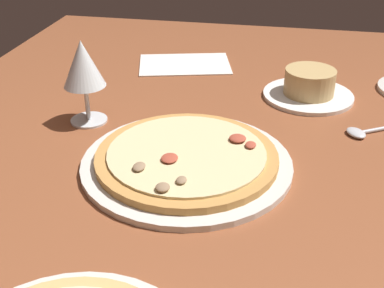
{
  "coord_description": "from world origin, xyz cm",
  "views": [
    {
      "loc": [
        68.05,
        12.63,
        45.09
      ],
      "look_at": [
        1.68,
        -0.5,
        7.0
      ],
      "focal_mm": 47.03,
      "sensor_mm": 36.0,
      "label": 1
    }
  ],
  "objects_px": {
    "ramekin_on_saucer": "(309,86)",
    "paper_menu": "(185,64)",
    "pizza_main": "(187,159)",
    "wine_glass_near": "(83,67)",
    "spoon": "(363,132)"
  },
  "relations": [
    {
      "from": "ramekin_on_saucer",
      "to": "spoon",
      "type": "height_order",
      "value": "ramekin_on_saucer"
    },
    {
      "from": "wine_glass_near",
      "to": "paper_menu",
      "type": "distance_m",
      "value": 0.35
    },
    {
      "from": "pizza_main",
      "to": "wine_glass_near",
      "type": "bearing_deg",
      "value": -119.56
    },
    {
      "from": "pizza_main",
      "to": "spoon",
      "type": "xyz_separation_m",
      "value": [
        -0.16,
        0.28,
        -0.01
      ]
    },
    {
      "from": "ramekin_on_saucer",
      "to": "paper_menu",
      "type": "height_order",
      "value": "ramekin_on_saucer"
    },
    {
      "from": "ramekin_on_saucer",
      "to": "wine_glass_near",
      "type": "relative_size",
      "value": 1.18
    },
    {
      "from": "ramekin_on_saucer",
      "to": "spoon",
      "type": "distance_m",
      "value": 0.17
    },
    {
      "from": "wine_glass_near",
      "to": "spoon",
      "type": "distance_m",
      "value": 0.5
    },
    {
      "from": "ramekin_on_saucer",
      "to": "wine_glass_near",
      "type": "bearing_deg",
      "value": -64.66
    },
    {
      "from": "pizza_main",
      "to": "ramekin_on_saucer",
      "type": "distance_m",
      "value": 0.35
    },
    {
      "from": "pizza_main",
      "to": "wine_glass_near",
      "type": "distance_m",
      "value": 0.25
    },
    {
      "from": "paper_menu",
      "to": "spoon",
      "type": "xyz_separation_m",
      "value": [
        0.27,
        0.37,
        0.0
      ]
    },
    {
      "from": "spoon",
      "to": "wine_glass_near",
      "type": "bearing_deg",
      "value": -84.64
    },
    {
      "from": "ramekin_on_saucer",
      "to": "paper_menu",
      "type": "xyz_separation_m",
      "value": [
        -0.13,
        -0.28,
        -0.02
      ]
    },
    {
      "from": "paper_menu",
      "to": "spoon",
      "type": "distance_m",
      "value": 0.46
    }
  ]
}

